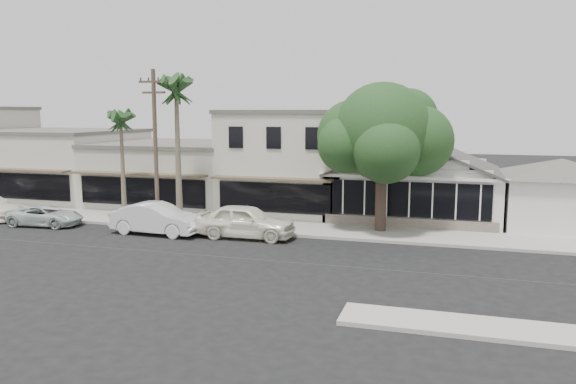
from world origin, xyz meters
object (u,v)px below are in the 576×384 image
(utility_pole, at_px, (155,144))
(shade_tree, at_px, (382,134))
(car_1, at_px, (157,219))
(car_2, at_px, (46,216))
(car_0, at_px, (246,221))

(utility_pole, distance_m, shade_tree, 12.72)
(utility_pole, xyz_separation_m, car_1, (0.88, -1.66, -3.94))
(car_2, bearing_deg, car_1, -95.62)
(car_1, distance_m, shade_tree, 13.10)
(utility_pole, distance_m, car_0, 7.15)
(car_0, height_order, car_2, car_0)
(utility_pole, relative_size, car_0, 1.71)
(utility_pole, height_order, car_0, utility_pole)
(car_0, relative_size, shade_tree, 0.64)
(car_0, distance_m, shade_tree, 8.74)
(car_2, bearing_deg, utility_pole, -81.36)
(car_0, xyz_separation_m, car_1, (-5.00, -0.50, -0.04))
(utility_pole, bearing_deg, car_0, -11.19)
(car_1, distance_m, car_2, 7.39)
(car_1, bearing_deg, car_2, 92.05)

